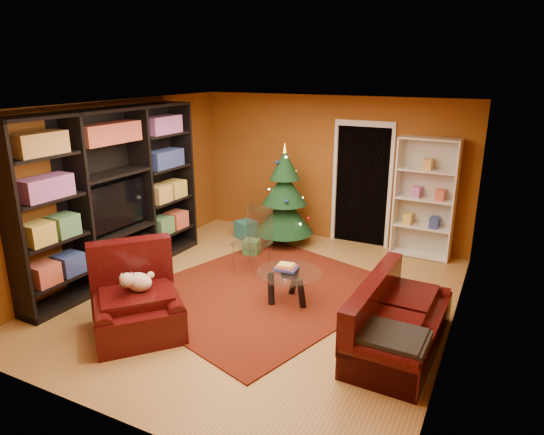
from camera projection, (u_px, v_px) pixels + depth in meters
The scene contains 18 objects.
floor at pixel (259, 298), 6.77m from camera, with size 5.00×5.50×0.05m, color olive.
ceiling at pixel (258, 105), 5.97m from camera, with size 5.00×5.50×0.05m, color silver.
wall_back at pixel (331, 169), 8.74m from camera, with size 5.00×0.05×2.60m, color brown.
wall_left at pixel (114, 187), 7.45m from camera, with size 0.05×5.50×2.60m, color brown.
wall_right at pixel (462, 236), 5.29m from camera, with size 0.05×5.50×2.60m, color brown.
doorway at pixel (362, 187), 8.52m from camera, with size 1.06×0.60×2.16m, color black, non-canonical shape.
rug at pixel (263, 291), 6.92m from camera, with size 2.81×3.28×0.02m, color #5A1B0D.
media_unit at pixel (112, 196), 7.10m from camera, with size 0.50×3.28×2.52m, color black, non-canonical shape.
christmas_tree at pixel (284, 196), 8.52m from camera, with size 1.03×1.03×1.84m, color black, non-canonical shape.
gift_box_teal at pixel (246, 229), 9.04m from camera, with size 0.33×0.33×0.33m, color #20696B.
gift_box_green at pixel (252, 247), 8.25m from camera, with size 0.26×0.26×0.26m, color #2F753D.
gift_box_red at pixel (252, 228), 9.32m from camera, with size 0.20×0.20×0.20m, color maroon.
white_bookshelf at pixel (425, 199), 7.92m from camera, with size 0.95×0.34×2.05m, color white, non-canonical shape.
armchair at pixel (137, 300), 5.73m from camera, with size 1.09×1.09×0.86m, color black, non-canonical shape.
dog at pixel (139, 282), 5.73m from camera, with size 0.40×0.30×0.28m, color beige, non-canonical shape.
sofa at pixel (401, 316), 5.44m from camera, with size 1.85×0.83×0.80m, color black, non-canonical shape.
coffee_table at pixel (289, 287), 6.53m from camera, with size 0.89×0.89×0.56m, color gray, non-canonical shape.
acrylic_chair at pixel (251, 243), 7.46m from camera, with size 0.48×0.52×0.94m, color #66605B, non-canonical shape.
Camera 1 is at (2.90, -5.39, 3.08)m, focal length 32.00 mm.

